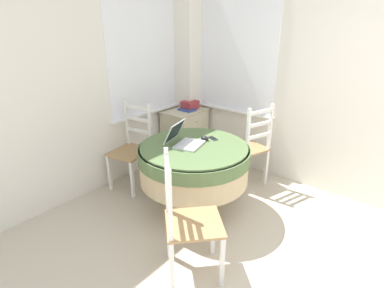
# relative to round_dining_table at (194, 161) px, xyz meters

# --- Properties ---
(corner_room_shell) EXTENTS (4.23, 4.71, 2.55)m
(corner_room_shell) POSITION_rel_round_dining_table_xyz_m (0.41, 0.10, 0.71)
(corner_room_shell) COLOR white
(corner_room_shell) RESTS_ON ground_plane
(round_dining_table) EXTENTS (1.13, 1.13, 0.73)m
(round_dining_table) POSITION_rel_round_dining_table_xyz_m (0.00, 0.00, 0.00)
(round_dining_table) COLOR #4C3D2D
(round_dining_table) RESTS_ON ground_plane
(laptop) EXTENTS (0.38, 0.40, 0.23)m
(laptop) POSITION_rel_round_dining_table_xyz_m (-0.04, 0.10, 0.21)
(laptop) COLOR silver
(laptop) RESTS_ON round_dining_table
(computer_mouse) EXTENTS (0.06, 0.09, 0.05)m
(computer_mouse) POSITION_rel_round_dining_table_xyz_m (0.18, 0.01, 0.19)
(computer_mouse) COLOR black
(computer_mouse) RESTS_ON round_dining_table
(cell_phone) EXTENTS (0.09, 0.13, 0.01)m
(cell_phone) POSITION_rel_round_dining_table_xyz_m (0.27, -0.03, 0.17)
(cell_phone) COLOR #2D2D33
(cell_phone) RESTS_ON round_dining_table
(dining_chair_near_back_window) EXTENTS (0.49, 0.47, 1.02)m
(dining_chair_near_back_window) POSITION_rel_round_dining_table_xyz_m (-0.08, 0.88, -0.09)
(dining_chair_near_back_window) COLOR #A87F51
(dining_chair_near_back_window) RESTS_ON ground_plane
(dining_chair_near_right_window) EXTENTS (0.51, 0.53, 1.02)m
(dining_chair_near_right_window) POSITION_rel_round_dining_table_xyz_m (0.86, -0.16, -0.09)
(dining_chair_near_right_window) COLOR #A87F51
(dining_chair_near_right_window) RESTS_ON ground_plane
(dining_chair_camera_near) EXTENTS (0.58, 0.58, 1.02)m
(dining_chair_camera_near) POSITION_rel_round_dining_table_xyz_m (-0.72, -0.53, -0.09)
(dining_chair_camera_near) COLOR #A87F51
(dining_chair_camera_near) RESTS_ON ground_plane
(corner_cabinet) EXTENTS (0.62, 0.43, 0.74)m
(corner_cabinet) POSITION_rel_round_dining_table_xyz_m (0.92, 0.92, -0.20)
(corner_cabinet) COLOR beige
(corner_cabinet) RESTS_ON ground_plane
(storage_box) EXTENTS (0.20, 0.18, 0.11)m
(storage_box) POSITION_rel_round_dining_table_xyz_m (1.00, 0.89, 0.23)
(storage_box) COLOR #9E3338
(storage_box) RESTS_ON corner_cabinet
(book_on_cabinet) EXTENTS (0.17, 0.21, 0.02)m
(book_on_cabinet) POSITION_rel_round_dining_table_xyz_m (0.91, 0.87, 0.18)
(book_on_cabinet) COLOR #33478C
(book_on_cabinet) RESTS_ON corner_cabinet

